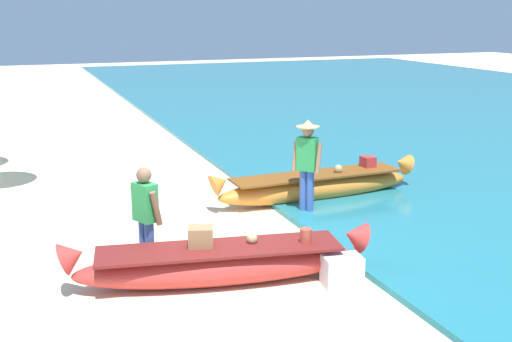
% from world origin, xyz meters
% --- Properties ---
extents(ground_plane, '(80.00, 80.00, 0.00)m').
position_xyz_m(ground_plane, '(0.00, 0.00, 0.00)').
color(ground_plane, beige).
extents(boat_red_foreground, '(4.42, 1.44, 0.84)m').
position_xyz_m(boat_red_foreground, '(-0.12, -0.63, 0.31)').
color(boat_red_foreground, red).
rests_on(boat_red_foreground, ground).
extents(boat_orange_midground, '(4.60, 0.88, 0.85)m').
position_xyz_m(boat_orange_midground, '(2.99, 2.56, 0.31)').
color(boat_orange_midground, orange).
rests_on(boat_orange_midground, ground).
extents(person_vendor_hatted, '(0.53, 0.54, 1.83)m').
position_xyz_m(person_vendor_hatted, '(2.36, 1.75, 1.06)').
color(person_vendor_hatted, '#3D5BA8').
rests_on(person_vendor_hatted, ground).
extents(person_tourist_customer, '(0.41, 0.58, 1.59)m').
position_xyz_m(person_tourist_customer, '(-0.99, 0.16, 0.90)').
color(person_tourist_customer, '#3D5BA8').
rests_on(person_tourist_customer, ground).
extents(cooler_box, '(0.58, 0.44, 0.44)m').
position_xyz_m(cooler_box, '(1.46, -1.32, 0.22)').
color(cooler_box, silver).
rests_on(cooler_box, ground).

